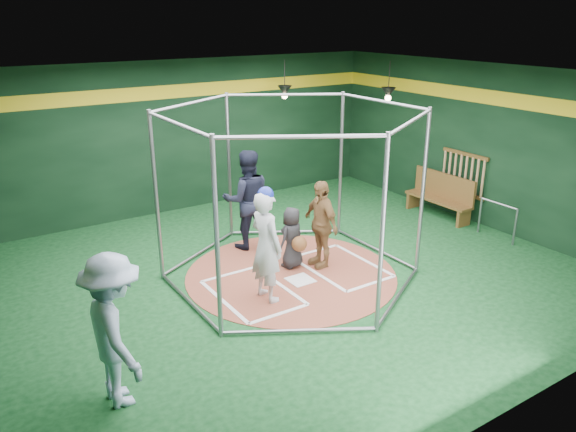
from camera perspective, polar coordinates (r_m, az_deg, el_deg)
room_shell at (r=9.59m, az=0.30°, el=3.52°), size 10.10×9.10×3.53m
clay_disc at (r=10.22m, az=0.31°, el=-5.94°), size 3.80×3.80×0.01m
home_plate at (r=9.99m, az=1.27°, el=-6.50°), size 0.43×0.43×0.01m
batter_box_left at (r=9.58m, az=-3.64°, el=-7.77°), size 1.17×1.77×0.01m
batter_box_right at (r=10.54m, az=5.39°, el=-5.12°), size 1.17×1.77×0.01m
batting_cage at (r=9.66m, az=0.33°, el=2.06°), size 4.05×4.67×3.00m
bat_rack at (r=13.30m, az=17.35°, el=4.14°), size 0.07×1.25×0.98m
pendant_lamp_near at (r=13.52m, az=-0.34°, el=12.61°), size 0.34×0.34×0.90m
pendant_lamp_far at (r=13.37m, az=10.15°, el=12.23°), size 0.34×0.34×0.90m
batter_figure at (r=9.01m, az=-2.22°, el=-2.92°), size 0.51×0.72×1.92m
visitor_leopard at (r=10.28m, az=3.34°, el=-0.79°), size 0.44×0.98×1.64m
catcher_figure at (r=10.27m, az=0.44°, el=-2.25°), size 0.65×0.65×1.15m
umpire at (r=11.06m, az=-4.18°, el=1.67°), size 1.16×1.03×1.99m
bystander_blue at (r=7.00m, az=-17.19°, el=-11.07°), size 0.74×1.26×1.93m
dugout_bench at (r=13.42m, az=15.26°, el=2.10°), size 0.40×1.73×1.01m
steel_railing at (r=12.41m, az=20.54°, el=0.11°), size 0.05×0.92×0.79m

